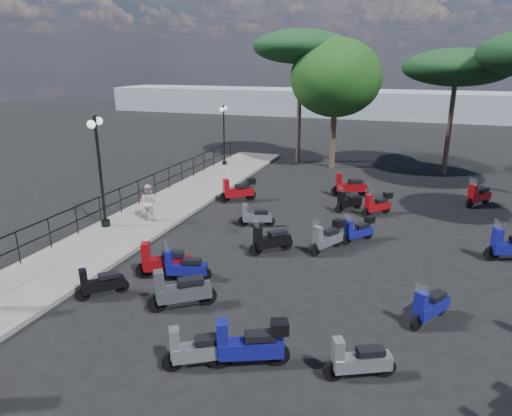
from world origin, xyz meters
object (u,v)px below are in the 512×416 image
(scooter_10, at_px, (349,186))
(scooter_19, at_px, (358,231))
(scooter_3, at_px, (184,268))
(scooter_20, at_px, (377,205))
(scooter_13, at_px, (250,345))
(scooter_4, at_px, (238,191))
(scooter_7, at_px, (180,291))
(pine_0, at_px, (457,68))
(scooter_24, at_px, (430,307))
(scooter_12, at_px, (358,361))
(lamp_post_1, at_px, (100,165))
(broadleaf_tree, at_px, (336,78))
(pine_2, at_px, (301,47))
(scooter_8, at_px, (164,262))
(lamp_post_2, at_px, (224,131))
(scooter_26, at_px, (478,196))
(pedestrian_far, at_px, (149,202))
(scooter_6, at_px, (197,350))
(scooter_14, at_px, (270,240))
(scooter_16, at_px, (348,202))
(scooter_15, at_px, (327,238))
(scooter_2, at_px, (100,284))
(scooter_9, at_px, (256,217))

(scooter_10, distance_m, scooter_19, 5.97)
(scooter_3, height_order, scooter_20, same)
(scooter_13, bearing_deg, scooter_4, -1.01)
(scooter_10, distance_m, scooter_13, 13.94)
(scooter_7, xyz_separation_m, pine_0, (7.28, 18.85, 5.50))
(scooter_13, bearing_deg, scooter_24, -73.15)
(scooter_20, bearing_deg, scooter_12, 136.05)
(scooter_12, relative_size, scooter_24, 1.02)
(lamp_post_1, xyz_separation_m, broadleaf_tree, (6.40, 13.97, 2.80))
(scooter_7, distance_m, pine_2, 20.46)
(scooter_3, xyz_separation_m, pine_0, (7.96, 17.35, 5.59))
(scooter_8, distance_m, scooter_24, 7.63)
(lamp_post_2, relative_size, scooter_26, 2.56)
(pedestrian_far, height_order, scooter_6, pedestrian_far)
(scooter_14, relative_size, broadleaf_tree, 0.17)
(scooter_8, distance_m, broadleaf_tree, 17.72)
(scooter_24, distance_m, pine_2, 20.64)
(scooter_16, bearing_deg, scooter_20, -149.71)
(scooter_20, bearing_deg, scooter_24, 146.62)
(lamp_post_2, distance_m, scooter_10, 9.50)
(scooter_8, relative_size, scooter_19, 1.43)
(pine_2, bearing_deg, scooter_6, -81.42)
(scooter_6, distance_m, broadleaf_tree, 21.10)
(scooter_4, distance_m, broadleaf_tree, 10.39)
(lamp_post_1, bearing_deg, lamp_post_2, 67.63)
(pine_2, bearing_deg, scooter_12, -72.37)
(lamp_post_2, bearing_deg, scooter_16, -45.28)
(lamp_post_2, height_order, pine_2, pine_2)
(pine_2, bearing_deg, scooter_10, -58.00)
(scooter_7, height_order, scooter_26, scooter_7)
(scooter_13, height_order, scooter_15, scooter_13)
(scooter_3, height_order, scooter_4, scooter_4)
(scooter_3, bearing_deg, scooter_20, -48.89)
(scooter_26, xyz_separation_m, broadleaf_tree, (-7.79, 5.73, 4.93))
(lamp_post_1, relative_size, pine_2, 0.52)
(scooter_10, distance_m, scooter_16, 2.32)
(scooter_2, distance_m, scooter_24, 8.86)
(scooter_7, xyz_separation_m, scooter_15, (2.97, 5.16, -0.01))
(scooter_7, xyz_separation_m, scooter_20, (4.26, 9.79, -0.05))
(lamp_post_1, relative_size, broadleaf_tree, 0.56)
(lamp_post_1, relative_size, scooter_3, 2.84)
(scooter_3, bearing_deg, scooter_8, 72.25)
(scooter_2, height_order, scooter_20, scooter_20)
(scooter_6, height_order, scooter_16, scooter_6)
(scooter_16, distance_m, scooter_20, 1.27)
(lamp_post_2, distance_m, scooter_24, 19.20)
(lamp_post_2, relative_size, pine_2, 0.45)
(scooter_9, xyz_separation_m, scooter_20, (4.49, 3.07, 0.05))
(scooter_6, distance_m, scooter_15, 7.41)
(lamp_post_1, relative_size, scooter_20, 3.47)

